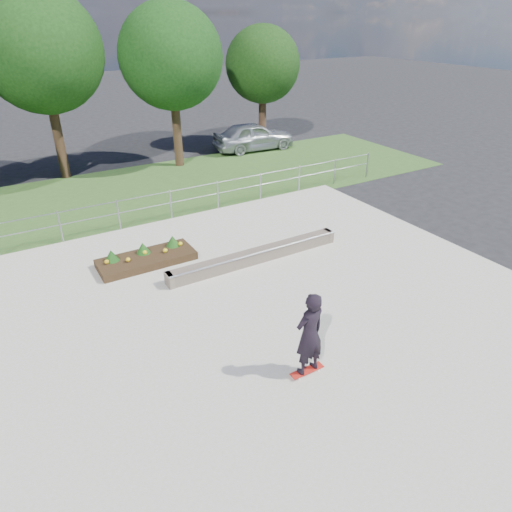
{
  "coord_description": "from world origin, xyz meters",
  "views": [
    {
      "loc": [
        -5.53,
        -8.1,
        7.08
      ],
      "look_at": [
        0.2,
        1.5,
        1.1
      ],
      "focal_mm": 32.0,
      "sensor_mm": 36.0,
      "label": 1
    }
  ],
  "objects_px": {
    "planter_bed": "(146,257)",
    "parked_car": "(254,136)",
    "skateboarder": "(309,334)",
    "grind_ledge": "(256,256)"
  },
  "relations": [
    {
      "from": "planter_bed",
      "to": "parked_car",
      "type": "height_order",
      "value": "parked_car"
    },
    {
      "from": "grind_ledge",
      "to": "planter_bed",
      "type": "bearing_deg",
      "value": 150.12
    },
    {
      "from": "grind_ledge",
      "to": "skateboarder",
      "type": "height_order",
      "value": "skateboarder"
    },
    {
      "from": "planter_bed",
      "to": "skateboarder",
      "type": "bearing_deg",
      "value": -78.44
    },
    {
      "from": "parked_car",
      "to": "skateboarder",
      "type": "bearing_deg",
      "value": 157.11
    },
    {
      "from": "grind_ledge",
      "to": "parked_car",
      "type": "distance_m",
      "value": 13.65
    },
    {
      "from": "skateboarder",
      "to": "grind_ledge",
      "type": "bearing_deg",
      "value": 71.51
    },
    {
      "from": "grind_ledge",
      "to": "planter_bed",
      "type": "distance_m",
      "value": 3.49
    },
    {
      "from": "skateboarder",
      "to": "parked_car",
      "type": "height_order",
      "value": "skateboarder"
    },
    {
      "from": "planter_bed",
      "to": "parked_car",
      "type": "relative_size",
      "value": 0.64
    }
  ]
}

